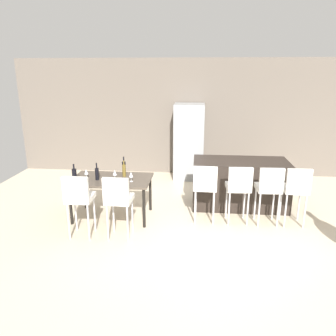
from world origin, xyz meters
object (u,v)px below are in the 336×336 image
bar_chair_left (205,184)px  wine_glass_far (131,175)px  dining_chair_far (118,198)px  wine_glass_right (86,172)px  wine_bottle_near (124,168)px  wine_bottle_corner (74,174)px  bar_chair_far (296,187)px  kitchen_island (240,183)px  bar_chair_right (269,186)px  dining_chair_near (79,196)px  wine_bottle_left (124,170)px  bar_chair_middle (239,186)px  refrigerator (189,142)px  wine_bottle_inner (97,174)px  wine_glass_middle (115,173)px  dining_table (112,182)px

bar_chair_left → wine_glass_far: bearing=-176.3°
dining_chair_far → wine_glass_right: size_ratio=6.03×
wine_bottle_near → bar_chair_left: bearing=-12.0°
bar_chair_left → wine_bottle_corner: bar_chair_left is taller
wine_bottle_near → bar_chair_far: bearing=-6.0°
kitchen_island → dining_chair_far: 2.58m
bar_chair_right → dining_chair_near: 3.15m
bar_chair_left → bar_chair_right: 1.08m
wine_bottle_left → kitchen_island: bearing=15.9°
bar_chair_middle → wine_bottle_corner: (-2.84, -0.12, 0.15)m
wine_bottle_near → wine_bottle_corner: wine_bottle_near is taller
wine_bottle_corner → refrigerator: 3.26m
dining_chair_near → wine_bottle_inner: 0.72m
wine_bottle_corner → bar_chair_left: bearing=3.1°
wine_bottle_inner → wine_glass_middle: size_ratio=1.76×
bar_chair_right → dining_table: (-2.75, 0.05, -0.03)m
bar_chair_middle → wine_glass_far: bar_chair_middle is taller
dining_table → bar_chair_right: bearing=-1.1°
dining_table → wine_bottle_left: bearing=35.7°
bar_chair_middle → wine_glass_middle: 2.16m
bar_chair_far → wine_glass_right: bearing=179.9°
wine_bottle_corner → refrigerator: (1.91, 2.65, 0.07)m
kitchen_island → bar_chair_far: bar_chair_far is taller
kitchen_island → bar_chair_far: size_ratio=1.73×
bar_chair_far → wine_bottle_corner: (-3.79, -0.12, 0.15)m
bar_chair_left → bar_chair_right: same height
wine_glass_right → bar_chair_middle: bearing=-0.1°
bar_chair_left → wine_bottle_corner: 2.28m
wine_glass_far → wine_bottle_left: bearing=123.6°
wine_bottle_near → wine_glass_right: (-0.61, -0.31, -0.00)m
bar_chair_right → refrigerator: 2.92m
dining_chair_near → refrigerator: size_ratio=0.57×
bar_chair_left → wine_glass_right: size_ratio=6.03×
bar_chair_middle → bar_chair_far: same height
bar_chair_right → bar_chair_far: (0.44, -0.00, 0.00)m
bar_chair_right → wine_glass_right: bearing=179.9°
wine_glass_right → bar_chair_left: bearing=-0.2°
wine_bottle_near → wine_glass_far: size_ratio=1.94×
wine_bottle_left → dining_table: bearing=-144.3°
wine_glass_far → refrigerator: size_ratio=0.09×
bar_chair_right → wine_bottle_inner: 2.98m
dining_chair_near → wine_bottle_left: 1.08m
wine_bottle_left → wine_glass_right: bearing=-163.4°
wine_bottle_inner → wine_bottle_corner: bearing=-167.5°
bar_chair_far → wine_bottle_inner: size_ratio=3.43×
bar_chair_far → bar_chair_middle: bearing=180.0°
bar_chair_middle → wine_glass_middle: bearing=-180.0°
dining_table → dining_chair_far: bearing=-68.4°
bar_chair_left → bar_chair_far: size_ratio=1.00×
dining_chair_far → refrigerator: (0.99, 3.27, 0.22)m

